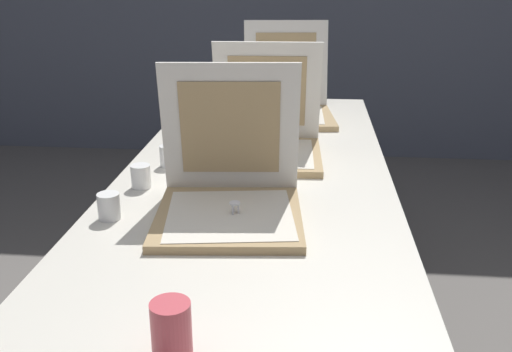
{
  "coord_description": "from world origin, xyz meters",
  "views": [
    {
      "loc": [
        0.16,
        -1.07,
        1.34
      ],
      "look_at": [
        0.02,
        0.44,
        0.78
      ],
      "focal_mm": 40.48,
      "sensor_mm": 36.0,
      "label": 1
    }
  ],
  "objects": [
    {
      "name": "pizza_box_front",
      "position": [
        -0.04,
        0.3,
        0.78
      ],
      "size": [
        0.4,
        0.4,
        0.39
      ],
      "rotation": [
        0.0,
        0.0,
        0.09
      ],
      "color": "tan",
      "rests_on": "table"
    },
    {
      "name": "pizza_box_middle",
      "position": [
        0.02,
        0.8,
        0.78
      ],
      "size": [
        0.38,
        0.39,
        0.38
      ],
      "rotation": [
        0.0,
        0.0,
        0.04
      ],
      "color": "tan",
      "rests_on": "table"
    },
    {
      "name": "pizza_box_back",
      "position": [
        0.07,
        1.34,
        0.78
      ],
      "size": [
        0.41,
        0.47,
        0.39
      ],
      "rotation": [
        0.0,
        0.0,
        0.11
      ],
      "color": "tan",
      "rests_on": "table"
    },
    {
      "name": "cup_white_near_left",
      "position": [
        -0.34,
        0.25,
        0.76
      ],
      "size": [
        0.06,
        0.06,
        0.07
      ],
      "primitive_type": "cylinder",
      "color": "white",
      "rests_on": "table"
    },
    {
      "name": "cup_printed_front",
      "position": [
        -0.05,
        -0.28,
        0.77
      ],
      "size": [
        0.07,
        0.07,
        0.1
      ],
      "primitive_type": "cylinder",
      "color": "#D14C56",
      "rests_on": "table"
    },
    {
      "name": "cup_white_far",
      "position": [
        -0.24,
        0.96,
        0.76
      ],
      "size": [
        0.06,
        0.06,
        0.07
      ],
      "primitive_type": "cylinder",
      "color": "white",
      "rests_on": "table"
    },
    {
      "name": "cup_white_near_center",
      "position": [
        -0.32,
        0.48,
        0.76
      ],
      "size": [
        0.06,
        0.06,
        0.07
      ],
      "primitive_type": "cylinder",
      "color": "white",
      "rests_on": "table"
    },
    {
      "name": "table",
      "position": [
        0.0,
        0.61,
        0.67
      ],
      "size": [
        0.84,
        2.21,
        0.72
      ],
      "color": "silver",
      "rests_on": "ground"
    },
    {
      "name": "cup_white_mid",
      "position": [
        -0.29,
        0.67,
        0.76
      ],
      "size": [
        0.06,
        0.06,
        0.07
      ],
      "primitive_type": "cylinder",
      "color": "white",
      "rests_on": "table"
    }
  ]
}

